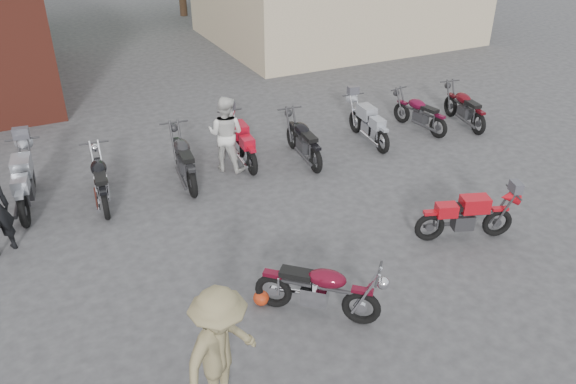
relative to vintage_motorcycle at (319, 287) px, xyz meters
name	(u,v)px	position (x,y,z in m)	size (l,w,h in m)	color
ground	(345,300)	(0.56, 0.11, -0.56)	(90.00, 90.00, 0.00)	#353538
vintage_motorcycle	(319,287)	(0.00, 0.00, 0.00)	(1.91, 0.63, 1.11)	#550A1B
sportbike	(467,214)	(3.50, 0.68, -0.03)	(1.82, 0.60, 1.05)	red
helmet	(261,298)	(-0.70, 0.63, -0.43)	(0.26, 0.26, 0.24)	#A92F12
person_light	(226,134)	(0.53, 5.35, 0.33)	(0.86, 0.67, 1.77)	silver
person_tan	(221,353)	(-1.92, -1.01, 0.39)	(1.22, 0.70, 1.89)	olive
row_bike_1	(24,179)	(-3.77, 5.57, 0.07)	(2.15, 0.71, 1.25)	#9397A0
row_bike_2	(100,178)	(-2.35, 5.08, 0.00)	(1.91, 0.63, 1.11)	black
row_bike_3	(184,157)	(-0.53, 5.22, 0.04)	(2.05, 0.68, 1.19)	black
row_bike_4	(241,140)	(0.97, 5.58, 0.00)	(1.93, 0.64, 1.12)	red
row_bike_5	(303,138)	(2.34, 5.03, 0.01)	(1.95, 0.64, 1.13)	black
row_bike_6	(368,121)	(4.31, 5.23, 0.00)	(1.93, 0.64, 1.12)	#989CA6
row_bike_7	(419,111)	(5.98, 5.31, -0.03)	(1.80, 0.59, 1.04)	#540A24
row_bike_8	(464,106)	(7.31, 5.06, -0.01)	(1.89, 0.62, 1.10)	#4D0910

